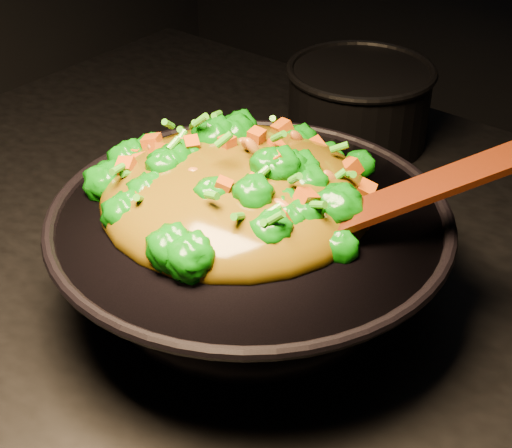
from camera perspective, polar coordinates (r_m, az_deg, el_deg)
The scene contains 4 objects.
wok at distance 0.81m, azimuth -0.44°, elevation -2.66°, with size 0.39×0.39×0.11m, color black, non-canonical shape.
stir_fry at distance 0.78m, azimuth -1.46°, elevation 4.62°, with size 0.28×0.28×0.10m, color #0A6207, non-canonical shape.
spatula at distance 0.74m, azimuth 10.48°, elevation 1.86°, with size 0.26×0.04×0.01m, color #380F05.
back_pot at distance 1.14m, azimuth 7.47°, elevation 8.63°, with size 0.20×0.20×0.11m, color black.
Camera 1 is at (0.46, -0.60, 1.44)m, focal length 55.00 mm.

